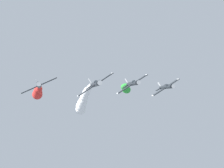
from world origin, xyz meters
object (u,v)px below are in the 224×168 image
(airplane_lead, at_px, (96,84))
(airplane_left_inner, at_px, (133,83))
(airplane_left_outer, at_px, (166,87))
(airplane_right_inner, at_px, (39,85))

(airplane_lead, distance_m, airplane_left_inner, 15.95)
(airplane_lead, height_order, airplane_left_outer, airplane_left_outer)
(airplane_right_inner, relative_size, airplane_left_outer, 1.00)
(airplane_left_inner, height_order, airplane_left_outer, airplane_left_inner)
(airplane_right_inner, height_order, airplane_left_outer, airplane_left_outer)
(airplane_lead, xyz_separation_m, airplane_left_outer, (-23.92, -20.27, 0.34))
(airplane_lead, relative_size, airplane_left_outer, 1.00)
(airplane_right_inner, bearing_deg, airplane_left_inner, -176.58)
(airplane_lead, xyz_separation_m, airplane_right_inner, (12.30, -9.68, 0.09))
(airplane_left_inner, bearing_deg, airplane_right_inner, 3.42)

